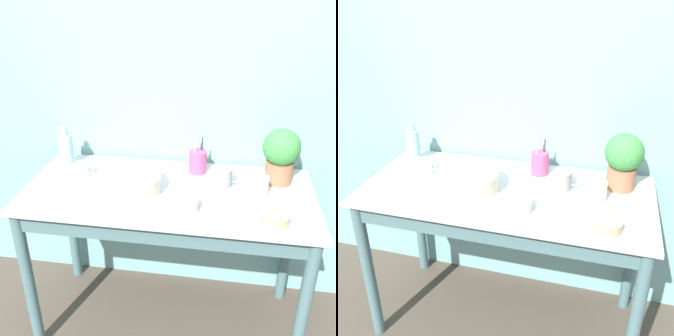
# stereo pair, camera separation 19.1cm
# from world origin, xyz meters

# --- Properties ---
(wall_back) EXTENTS (6.00, 0.05, 2.40)m
(wall_back) POSITION_xyz_m (0.00, 0.73, 1.20)
(wall_back) COLOR #7AB2B2
(wall_back) RESTS_ON ground_plane
(counter_table) EXTENTS (1.45, 0.68, 0.88)m
(counter_table) POSITION_xyz_m (0.00, 0.31, 0.71)
(counter_table) COLOR slate
(counter_table) RESTS_ON ground_plane
(potted_plant) EXTENTS (0.19, 0.19, 0.29)m
(potted_plant) POSITION_xyz_m (0.55, 0.51, 1.04)
(potted_plant) COLOR #A36647
(potted_plant) RESTS_ON counter_table
(bowl_wash_large) EXTENTS (0.31, 0.31, 0.09)m
(bowl_wash_large) POSITION_xyz_m (-0.19, 0.30, 0.93)
(bowl_wash_large) COLOR beige
(bowl_wash_large) RESTS_ON counter_table
(bottle_tall) EXTENTS (0.08, 0.08, 0.23)m
(bottle_tall) POSITION_xyz_m (-0.61, 0.54, 0.98)
(bottle_tall) COLOR #93B2BC
(bottle_tall) RESTS_ON counter_table
(bottle_short) EXTENTS (0.08, 0.08, 0.13)m
(bottle_short) POSITION_xyz_m (0.45, 0.36, 0.93)
(bottle_short) COLOR white
(bottle_short) RESTS_ON counter_table
(mug_grey) EXTENTS (0.13, 0.10, 0.10)m
(mug_grey) POSITION_xyz_m (0.27, 0.42, 0.93)
(mug_grey) COLOR gray
(mug_grey) RESTS_ON counter_table
(mug_white) EXTENTS (0.11, 0.08, 0.08)m
(mug_white) POSITION_xyz_m (-0.47, 0.40, 0.92)
(mug_white) COLOR white
(mug_white) RESTS_ON counter_table
(bowl_small_cream) EXTENTS (0.18, 0.18, 0.05)m
(bowl_small_cream) POSITION_xyz_m (0.08, 0.17, 0.91)
(bowl_small_cream) COLOR beige
(bowl_small_cream) RESTS_ON counter_table
(bowl_small_tan) EXTENTS (0.12, 0.12, 0.05)m
(bowl_small_tan) POSITION_xyz_m (0.50, 0.12, 0.90)
(bowl_small_tan) COLOR tan
(bowl_small_tan) RESTS_ON counter_table
(utensil_cup) EXTENTS (0.10, 0.10, 0.21)m
(utensil_cup) POSITION_xyz_m (0.13, 0.56, 0.94)
(utensil_cup) COLOR #CC4C7F
(utensil_cup) RESTS_ON counter_table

